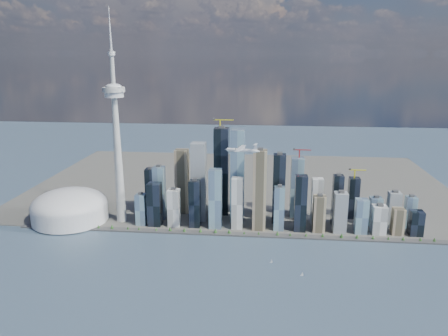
# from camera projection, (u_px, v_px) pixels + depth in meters

# --- Properties ---
(ground) EXTENTS (4000.00, 4000.00, 0.00)m
(ground) POSITION_uv_depth(u_px,v_px,m) (219.00, 285.00, 859.25)
(ground) COLOR #34465C
(ground) RESTS_ON ground
(seawall) EXTENTS (1100.00, 22.00, 4.00)m
(seawall) POSITION_uv_depth(u_px,v_px,m) (230.00, 234.00, 1099.39)
(seawall) COLOR #383838
(seawall) RESTS_ON ground
(land) EXTENTS (1400.00, 900.00, 3.00)m
(land) POSITION_uv_depth(u_px,v_px,m) (241.00, 183.00, 1532.68)
(land) COLOR #4C4C47
(land) RESTS_ON ground
(shoreline_trees) EXTENTS (960.53, 7.20, 8.80)m
(shoreline_trees) POSITION_uv_depth(u_px,v_px,m) (230.00, 232.00, 1097.67)
(shoreline_trees) COLOR #3F2D1E
(shoreline_trees) RESTS_ON seawall
(skyscraper_cluster) EXTENTS (736.00, 142.00, 270.86)m
(skyscraper_cluster) POSITION_uv_depth(u_px,v_px,m) (255.00, 193.00, 1156.38)
(skyscraper_cluster) COLOR black
(skyscraper_cluster) RESTS_ON land
(needle_tower) EXTENTS (56.00, 56.00, 550.50)m
(needle_tower) POSITION_uv_depth(u_px,v_px,m) (117.00, 136.00, 1126.49)
(needle_tower) COLOR #A3A39E
(needle_tower) RESTS_ON land
(dome_stadium) EXTENTS (200.00, 200.00, 86.00)m
(dome_stadium) POSITION_uv_depth(u_px,v_px,m) (70.00, 207.00, 1180.05)
(dome_stadium) COLOR silver
(dome_stadium) RESTS_ON land
(airplane) EXTENTS (79.48, 70.61, 19.42)m
(airplane) POSITION_uv_depth(u_px,v_px,m) (242.00, 150.00, 964.92)
(airplane) COLOR silver
(airplane) RESTS_ON ground
(sailboat_west) EXTENTS (6.22, 2.03, 8.61)m
(sailboat_west) POSITION_uv_depth(u_px,v_px,m) (271.00, 261.00, 952.72)
(sailboat_west) COLOR silver
(sailboat_west) RESTS_ON ground
(sailboat_east) EXTENTS (6.89, 2.29, 9.53)m
(sailboat_east) POSITION_uv_depth(u_px,v_px,m) (302.00, 274.00, 896.39)
(sailboat_east) COLOR silver
(sailboat_east) RESTS_ON ground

